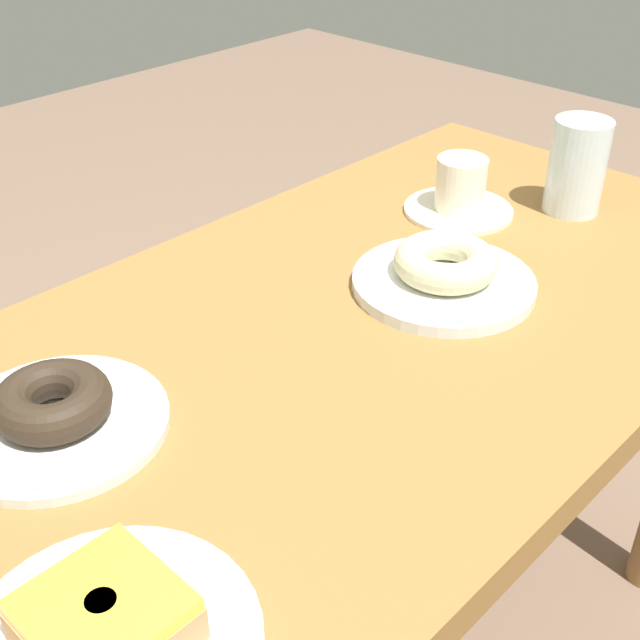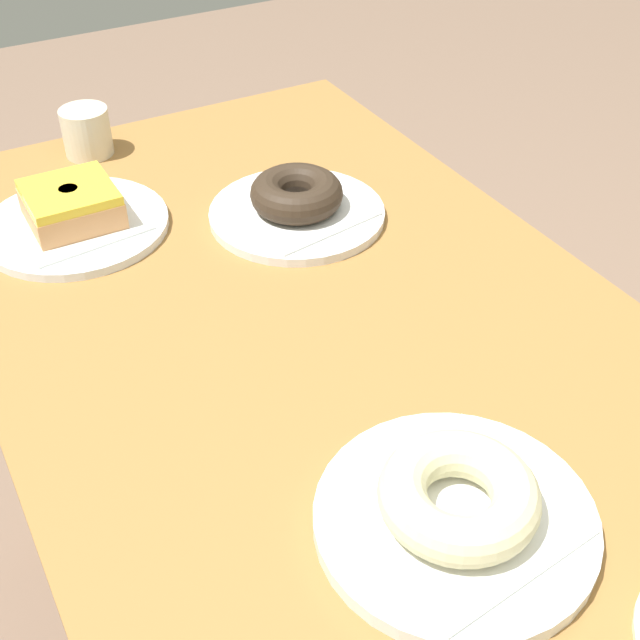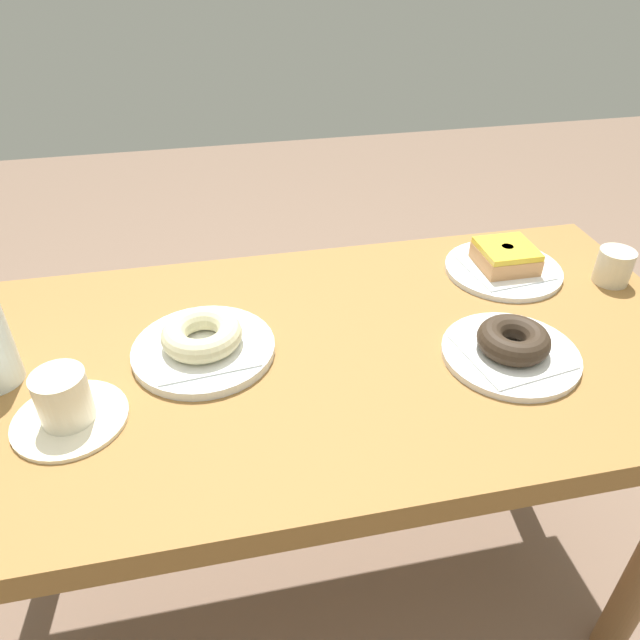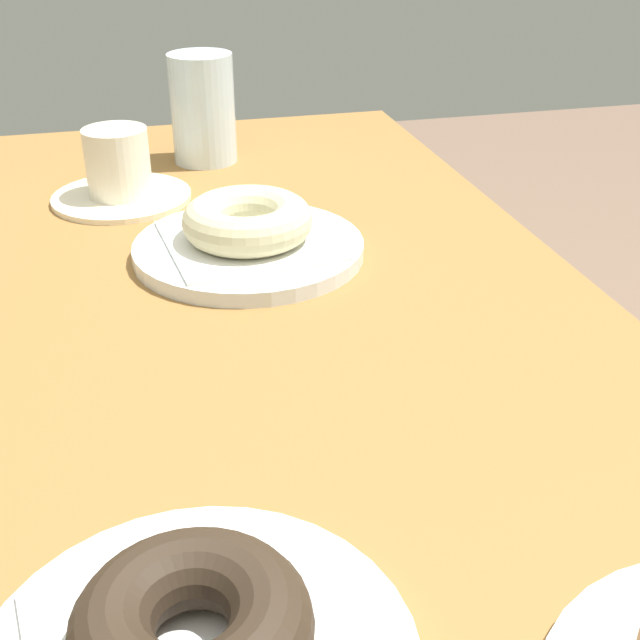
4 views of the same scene
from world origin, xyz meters
name	(u,v)px [view 3 (image 3 of 4)]	position (x,y,z in m)	size (l,w,h in m)	color
ground_plane	(313,593)	(0.00, 0.00, 0.00)	(6.00, 6.00, 0.00)	#785F4D
table	(311,396)	(0.00, 0.00, 0.60)	(1.29, 0.63, 0.70)	olive
plate_sugar_ring	(204,349)	(-0.16, 0.02, 0.71)	(0.22, 0.22, 0.01)	white
napkin_sugar_ring	(203,345)	(-0.16, 0.02, 0.72)	(0.15, 0.15, 0.00)	white
donut_sugar_ring	(202,334)	(-0.16, 0.02, 0.74)	(0.12, 0.12, 0.04)	beige
plate_glazed_square	(503,269)	(0.40, 0.16, 0.71)	(0.22, 0.22, 0.01)	white
napkin_glazed_square	(504,266)	(0.40, 0.16, 0.71)	(0.14, 0.14, 0.00)	white
donut_glazed_square	(506,256)	(0.40, 0.16, 0.73)	(0.10, 0.10, 0.04)	tan
plate_chocolate_ring	(510,354)	(0.30, -0.08, 0.71)	(0.21, 0.21, 0.01)	white
napkin_chocolate_ring	(511,351)	(0.30, -0.08, 0.71)	(0.14, 0.14, 0.00)	white
donut_chocolate_ring	(513,340)	(0.30, -0.08, 0.73)	(0.11, 0.11, 0.04)	#302419
coffee_cup	(65,403)	(-0.35, -0.09, 0.73)	(0.15, 0.15, 0.08)	#F6EBCB
sugar_jar	(614,266)	(0.58, 0.09, 0.73)	(0.06, 0.06, 0.06)	beige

